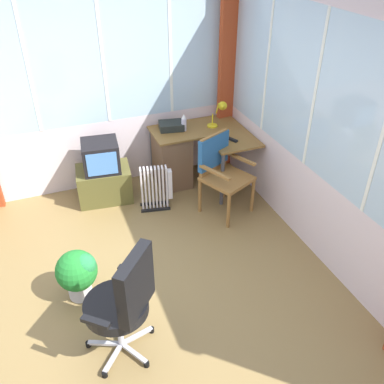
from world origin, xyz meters
The scene contains 14 objects.
ground centered at (0.00, 0.00, -0.03)m, with size 5.05×5.41×0.06m, color olive.
north_window_panel centered at (0.00, 2.23, 1.27)m, with size 4.05×0.07×2.54m.
east_window_panel centered at (2.05, 0.00, 1.27)m, with size 0.07×4.41×2.54m.
curtain_corner centered at (1.92, 2.10, 1.22)m, with size 0.23×0.07×2.44m, color #AD401F.
desk centered at (1.15, 1.88, 0.40)m, with size 1.15×1.02×0.73m.
desk_lamp centered at (1.71, 1.82, 0.94)m, with size 0.24×0.21×0.34m.
tv_remote centered at (1.70, 1.42, 0.74)m, with size 0.04×0.15×0.02m, color black.
spray_bottle centered at (1.26, 1.89, 0.83)m, with size 0.06×0.06×0.22m.
paper_tray centered at (1.12, 1.98, 0.77)m, with size 0.30×0.23×0.09m, color #222724.
wooden_armchair centered at (1.42, 1.16, 0.60)m, with size 0.64×0.64×0.94m.
office_chair centered at (-0.08, -0.43, 0.60)m, with size 0.59×0.61×1.05m.
tv_on_stand centered at (0.19, 1.84, 0.34)m, with size 0.69×0.51×0.78m.
space_heater centered at (0.73, 1.41, 0.28)m, with size 0.41×0.24×0.56m.
potted_plant centered at (-0.35, 0.32, 0.30)m, with size 0.38×0.38×0.50m.
Camera 1 is at (-0.40, -2.64, 3.02)m, focal length 39.52 mm.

